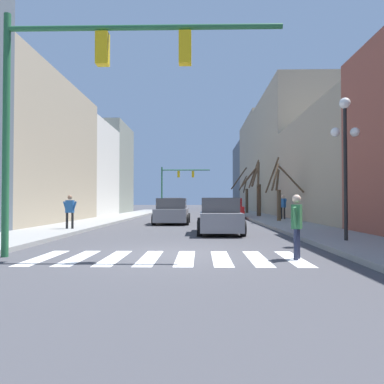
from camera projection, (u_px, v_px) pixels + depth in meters
name	position (u px, v px, depth m)	size (l,w,h in m)	color
ground_plane	(170.00, 254.00, 10.10)	(240.00, 240.00, 0.00)	#424247
building_row_left	(26.00, 144.00, 24.15)	(6.00, 41.83, 12.29)	#515B66
building_row_right	(282.00, 165.00, 43.55)	(6.00, 71.57, 13.17)	#934C3D
crosswalk_stripes	(167.00, 258.00, 9.39)	(6.75, 2.60, 0.01)	white
traffic_signal_near	(87.00, 78.00, 9.66)	(7.23, 0.28, 6.33)	#236038
traffic_signal_far	(176.00, 179.00, 48.91)	(6.37, 0.28, 5.87)	#236038
street_lamp_right_corner	(345.00, 140.00, 12.30)	(0.95, 0.36, 4.70)	black
car_driving_toward_lane	(174.00, 208.00, 34.63)	(2.02, 4.34, 1.71)	white
car_parked_left_mid	(223.00, 207.00, 40.48)	(2.16, 4.82, 1.60)	#A38423
car_parked_right_far	(220.00, 217.00, 16.51)	(1.98, 4.30, 1.57)	gray
car_parked_right_near	(172.00, 212.00, 23.40)	(2.19, 4.24, 1.60)	gray
car_parked_left_far	(230.00, 209.00, 30.88)	(2.13, 4.85, 1.65)	red
pedestrian_waiting_at_curb	(297.00, 221.00, 9.22)	(0.35, 0.66, 1.60)	#282D47
pedestrian_near_right_corner	(283.00, 205.00, 26.63)	(0.46, 0.68, 1.72)	black
pedestrian_on_left_sidewalk	(70.00, 209.00, 17.39)	(0.67, 0.24, 1.56)	black
street_tree_right_far	(245.00, 194.00, 40.57)	(1.82, 1.34, 4.95)	#473828
street_tree_right_near	(279.00, 192.00, 24.19)	(2.31, 1.73, 4.16)	brown
street_tree_right_mid	(257.00, 190.00, 31.81)	(1.66, 1.55, 4.83)	brown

